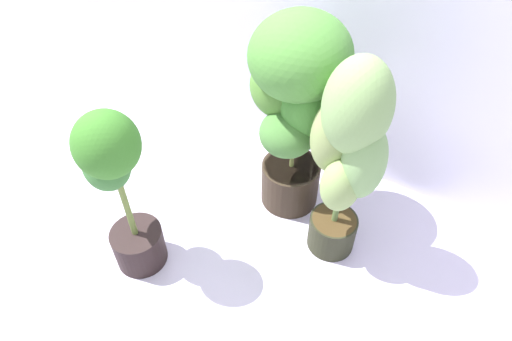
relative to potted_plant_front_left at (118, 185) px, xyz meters
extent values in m
plane|color=silver|center=(0.34, 0.10, -0.43)|extent=(8.00, 8.00, 0.00)
cylinder|color=black|center=(0.02, 0.00, -0.34)|extent=(0.20, 0.20, 0.17)
cylinder|color=#3C351D|center=(0.02, 0.00, -0.26)|extent=(0.19, 0.19, 0.02)
cylinder|color=olive|center=(0.02, 0.00, 0.00)|extent=(0.02, 0.02, 0.52)
ellipsoid|color=#397727|center=(0.02, 0.00, 0.20)|extent=(0.29, 0.29, 0.23)
ellipsoid|color=#3D7635|center=(-0.05, 0.01, 0.07)|extent=(0.25, 0.24, 0.19)
cylinder|color=#282A19|center=(0.64, 0.47, -0.35)|extent=(0.19, 0.19, 0.16)
cylinder|color=#47351B|center=(0.64, 0.47, -0.27)|extent=(0.18, 0.18, 0.02)
cylinder|color=#5A763D|center=(0.64, 0.47, 0.05)|extent=(0.02, 0.02, 0.63)
ellipsoid|color=#80A55F|center=(0.64, 0.47, 0.29)|extent=(0.32, 0.31, 0.35)
ellipsoid|color=#8A9F5A|center=(0.58, 0.50, 0.13)|extent=(0.25, 0.25, 0.32)
ellipsoid|color=#7BA360|center=(0.70, 0.45, 0.10)|extent=(0.21, 0.21, 0.32)
ellipsoid|color=#8DA85F|center=(0.65, 0.42, -0.01)|extent=(0.20, 0.20, 0.23)
cylinder|color=#32261A|center=(0.37, 0.60, -0.32)|extent=(0.26, 0.26, 0.21)
cylinder|color=#422E23|center=(0.37, 0.60, -0.22)|extent=(0.24, 0.24, 0.02)
cylinder|color=olive|center=(0.37, 0.60, 0.09)|extent=(0.02, 0.02, 0.61)
ellipsoid|color=#4C8837|center=(0.37, 0.60, 0.32)|extent=(0.52, 0.52, 0.31)
ellipsoid|color=#518533|center=(0.29, 0.63, 0.16)|extent=(0.31, 0.31, 0.27)
ellipsoid|color=#448731|center=(0.43, 0.59, 0.14)|extent=(0.30, 0.29, 0.28)
ellipsoid|color=#487C38|center=(0.38, 0.53, 0.03)|extent=(0.31, 0.31, 0.18)
camera|label=1|loc=(0.95, -0.62, 1.11)|focal=30.72mm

